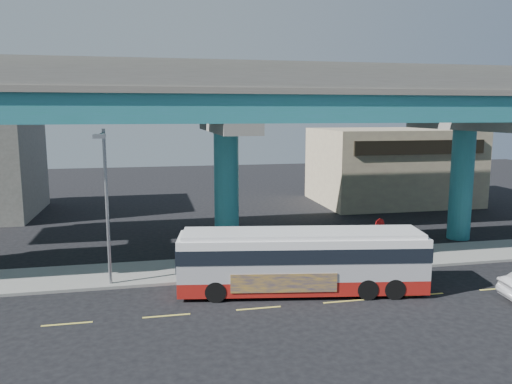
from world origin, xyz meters
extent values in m
plane|color=black|center=(0.00, 0.00, 0.00)|extent=(120.00, 120.00, 0.00)
cube|color=gray|center=(0.00, 5.50, 0.07)|extent=(70.00, 4.00, 0.15)
cube|color=#D8C64C|center=(-8.00, -0.30, 0.01)|extent=(2.00, 0.12, 0.01)
cube|color=#D8C64C|center=(-4.00, -0.30, 0.01)|extent=(2.00, 0.12, 0.01)
cube|color=#D8C64C|center=(0.00, -0.30, 0.01)|extent=(2.00, 0.12, 0.01)
cube|color=#D8C64C|center=(4.00, -0.30, 0.01)|extent=(2.00, 0.12, 0.01)
cube|color=#D8C64C|center=(8.00, -0.30, 0.01)|extent=(2.00, 0.12, 0.01)
cube|color=#D8C64C|center=(12.00, -0.30, 0.01)|extent=(2.00, 0.12, 0.01)
cylinder|color=#207B74|center=(0.00, 9.00, 3.70)|extent=(1.50, 1.50, 7.40)
cube|color=gray|center=(0.00, 9.00, 7.70)|extent=(2.00, 12.00, 0.60)
cube|color=gray|center=(0.00, 12.50, 8.60)|extent=(1.80, 5.00, 1.20)
cylinder|color=#207B74|center=(16.00, 9.00, 3.70)|extent=(1.50, 1.50, 7.40)
cube|color=gray|center=(16.00, 9.00, 7.70)|extent=(2.00, 12.00, 0.60)
cube|color=gray|center=(16.00, 12.50, 8.60)|extent=(1.80, 5.00, 1.20)
cube|color=#207B74|center=(0.00, 5.50, 8.70)|extent=(52.00, 5.00, 1.40)
cube|color=gray|center=(0.00, 5.50, 9.55)|extent=(52.00, 5.40, 0.30)
cube|color=gray|center=(0.00, 3.00, 10.10)|extent=(52.00, 0.25, 0.80)
cube|color=gray|center=(0.00, 8.00, 10.10)|extent=(52.00, 0.25, 0.80)
cube|color=#207B74|center=(0.00, 12.50, 9.90)|extent=(52.00, 5.00, 1.40)
cube|color=gray|center=(0.00, 12.50, 10.75)|extent=(52.00, 5.40, 0.30)
cube|color=gray|center=(0.00, 10.00, 11.30)|extent=(52.00, 0.25, 0.80)
cube|color=gray|center=(0.00, 15.00, 11.30)|extent=(52.00, 0.25, 0.80)
cube|color=tan|center=(18.00, 23.00, 3.50)|extent=(14.00, 10.00, 7.00)
cube|color=black|center=(18.00, 17.90, 5.60)|extent=(12.00, 0.25, 1.20)
cube|color=maroon|center=(2.44, 1.29, 0.53)|extent=(11.87, 4.33, 0.68)
cube|color=silver|center=(2.44, 1.29, 1.60)|extent=(11.87, 4.33, 1.45)
cube|color=black|center=(2.44, 1.29, 2.08)|extent=(11.94, 4.39, 0.68)
cube|color=silver|center=(2.44, 1.29, 2.62)|extent=(11.87, 4.33, 0.39)
cube|color=silver|center=(2.44, 1.29, 2.91)|extent=(11.44, 4.02, 0.19)
cube|color=black|center=(8.20, 0.33, 1.94)|extent=(0.42, 2.20, 1.16)
cube|color=black|center=(-3.31, 2.24, 1.94)|extent=(0.42, 2.20, 1.16)
cube|color=#131B53|center=(1.28, 0.20, 0.89)|extent=(4.79, 0.84, 0.87)
cylinder|color=black|center=(-1.75, 0.85, 0.48)|extent=(1.00, 0.44, 0.97)
cylinder|color=black|center=(-1.39, 3.05, 0.48)|extent=(1.00, 0.44, 0.97)
cylinder|color=black|center=(5.13, -0.29, 0.48)|extent=(1.00, 0.44, 0.97)
cylinder|color=black|center=(5.49, 1.91, 0.48)|extent=(1.00, 0.44, 0.97)
cylinder|color=black|center=(6.37, -0.49, 0.48)|extent=(1.00, 0.44, 0.97)
cylinder|color=black|center=(6.73, 1.71, 0.48)|extent=(1.00, 0.44, 0.97)
cylinder|color=gray|center=(-6.59, 4.00, 3.96)|extent=(0.16, 0.16, 7.62)
cylinder|color=gray|center=(-6.59, 2.97, 7.57)|extent=(0.12, 2.06, 0.12)
cube|color=gray|center=(-6.59, 1.94, 7.51)|extent=(0.50, 0.70, 0.18)
cylinder|color=gray|center=(7.79, 4.20, 1.29)|extent=(0.06, 0.06, 2.28)
cylinder|color=#B20A0A|center=(7.79, 4.17, 2.38)|extent=(0.73, 0.35, 0.79)
camera|label=1|loc=(-4.41, -20.69, 8.53)|focal=35.00mm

